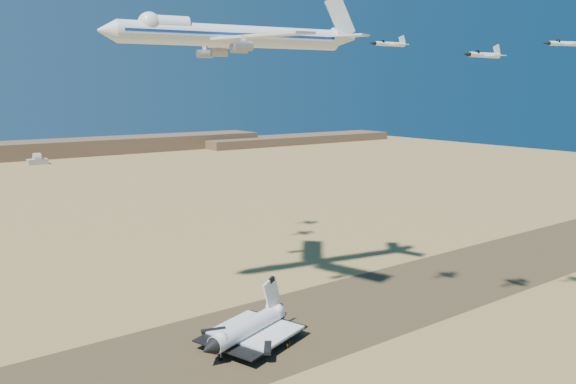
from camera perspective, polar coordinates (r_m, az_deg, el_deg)
ground at (r=176.45m, az=-3.06°, el=-14.49°), size 1200.00×1200.00×0.00m
runway at (r=176.44m, az=-3.06°, el=-14.48°), size 600.00×50.00×0.06m
ridgeline at (r=682.60m, az=-22.99°, el=3.86°), size 960.00×90.00×18.00m
shuttle at (r=169.47m, az=-4.14°, el=-13.80°), size 36.80×29.82×17.91m
carrier_747 at (r=191.26m, az=-6.22°, el=15.51°), size 89.71×68.04×22.27m
crew_a at (r=170.19m, az=0.17°, el=-15.11°), size 0.54×0.70×1.71m
crew_b at (r=169.00m, az=-1.85°, el=-15.33°), size 0.73×0.88×1.58m
crew_c at (r=168.49m, az=-0.09°, el=-15.38°), size 1.01×1.12×1.72m
chase_jet_a at (r=175.21m, az=10.23°, el=14.59°), size 13.77×7.55×3.43m
chase_jet_b at (r=174.11m, az=19.24°, el=13.02°), size 16.18×8.67×4.03m
chase_jet_c at (r=185.67m, az=26.32°, el=13.37°), size 13.95×8.21×3.57m
chase_jet_e at (r=240.60m, az=-6.93°, el=14.47°), size 15.21×8.29×3.79m
chase_jet_f at (r=262.84m, az=-5.86°, el=14.90°), size 14.50×8.47×3.70m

